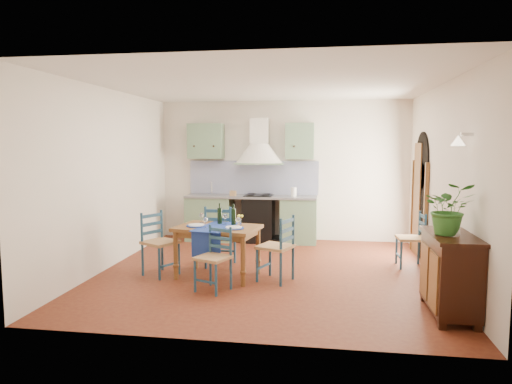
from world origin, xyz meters
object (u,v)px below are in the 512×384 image
at_px(dining_table, 218,232).
at_px(sideboard, 450,271).
at_px(chair_near, 214,258).
at_px(potted_plant, 449,209).

relative_size(dining_table, sideboard, 1.23).
distance_m(dining_table, chair_near, 0.67).
height_order(dining_table, chair_near, dining_table).
xyz_separation_m(dining_table, potted_plant, (2.90, -1.13, 0.57)).
bearing_deg(dining_table, sideboard, -20.24).
distance_m(chair_near, potted_plant, 2.96).
xyz_separation_m(sideboard, potted_plant, (-0.04, -0.04, 0.72)).
height_order(sideboard, potted_plant, potted_plant).
bearing_deg(chair_near, sideboard, -9.16).
bearing_deg(sideboard, dining_table, 159.76).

